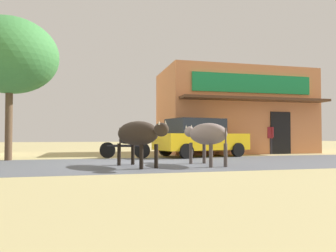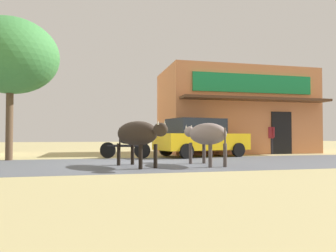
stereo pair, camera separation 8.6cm
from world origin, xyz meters
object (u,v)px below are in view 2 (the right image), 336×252
Objects in this scene: parked_motorcycle at (126,146)px; pedestrian_by_shop at (271,136)px; cow_near_brown at (137,134)px; roadside_tree at (10,56)px; cow_far_dark at (206,134)px; parked_hatchback_car at (200,137)px.

parked_motorcycle is 1.25× the size of pedestrian_by_shop.
parked_motorcycle is 0.74× the size of cow_near_brown.
cow_far_dark is at bearing -29.41° from roadside_tree.
parked_motorcycle is at bearing 89.32° from cow_near_brown.
parked_motorcycle is at bearing -0.27° from roadside_tree.
parked_hatchback_car is at bearing 73.52° from cow_far_dark.
roadside_tree reaches higher than parked_motorcycle.
roadside_tree is at bearing 150.59° from cow_far_dark.
parked_hatchback_car is at bearing 50.93° from cow_near_brown.
cow_far_dark is at bearing 2.56° from cow_near_brown.
pedestrian_by_shop is at bearing 7.10° from roadside_tree.
roadside_tree is at bearing -172.90° from pedestrian_by_shop.
roadside_tree is 3.42× the size of pedestrian_by_shop.
roadside_tree is 8.16m from parked_hatchback_car.
cow_near_brown is 1.70× the size of pedestrian_by_shop.
parked_hatchback_car is at bearing 2.90° from roadside_tree.
cow_near_brown is (4.26, -3.70, -2.91)m from roadside_tree.
parked_motorcycle is (-3.27, -0.40, -0.37)m from parked_hatchback_car.
parked_hatchback_car is (7.57, 0.38, -3.03)m from roadside_tree.
parked_hatchback_car reaches higher than cow_far_dark.
cow_near_brown is 2.14m from cow_far_dark.
cow_far_dark is (2.09, -3.58, 0.47)m from parked_motorcycle.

